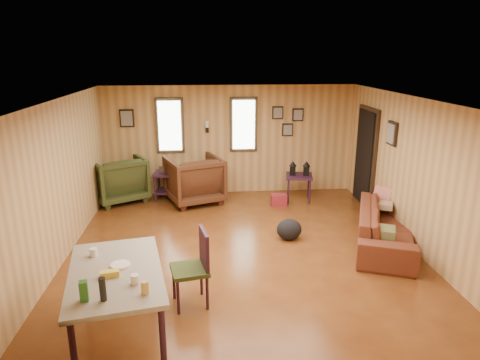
{
  "coord_description": "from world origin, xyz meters",
  "views": [
    {
      "loc": [
        -0.58,
        -6.3,
        3.05
      ],
      "look_at": [
        0.0,
        0.4,
        1.05
      ],
      "focal_mm": 32.0,
      "sensor_mm": 36.0,
      "label": 1
    }
  ],
  "objects_px": {
    "sofa": "(386,221)",
    "dining_table": "(116,278)",
    "recliner_green": "(118,177)",
    "recliner_brown": "(194,177)",
    "side_table": "(299,174)",
    "end_table": "(168,181)"
  },
  "relations": [
    {
      "from": "recliner_green",
      "to": "sofa",
      "type": "bearing_deg",
      "value": 121.71
    },
    {
      "from": "side_table",
      "to": "recliner_brown",
      "type": "bearing_deg",
      "value": 177.28
    },
    {
      "from": "recliner_brown",
      "to": "recliner_green",
      "type": "relative_size",
      "value": 1.02
    },
    {
      "from": "recliner_brown",
      "to": "recliner_green",
      "type": "bearing_deg",
      "value": -28.27
    },
    {
      "from": "recliner_green",
      "to": "end_table",
      "type": "distance_m",
      "value": 1.05
    },
    {
      "from": "recliner_green",
      "to": "end_table",
      "type": "height_order",
      "value": "recliner_green"
    },
    {
      "from": "sofa",
      "to": "end_table",
      "type": "bearing_deg",
      "value": 75.88
    },
    {
      "from": "end_table",
      "to": "dining_table",
      "type": "bearing_deg",
      "value": -92.25
    },
    {
      "from": "recliner_green",
      "to": "dining_table",
      "type": "xyz_separation_m",
      "value": [
        0.86,
        -4.71,
        0.22
      ]
    },
    {
      "from": "sofa",
      "to": "recliner_green",
      "type": "height_order",
      "value": "recliner_green"
    },
    {
      "from": "recliner_brown",
      "to": "side_table",
      "type": "relative_size",
      "value": 1.24
    },
    {
      "from": "sofa",
      "to": "dining_table",
      "type": "height_order",
      "value": "dining_table"
    },
    {
      "from": "end_table",
      "to": "side_table",
      "type": "xyz_separation_m",
      "value": [
        2.79,
        -0.35,
        0.19
      ]
    },
    {
      "from": "recliner_brown",
      "to": "recliner_green",
      "type": "distance_m",
      "value": 1.63
    },
    {
      "from": "recliner_brown",
      "to": "dining_table",
      "type": "distance_m",
      "value": 4.56
    },
    {
      "from": "recliner_brown",
      "to": "side_table",
      "type": "height_order",
      "value": "recliner_brown"
    },
    {
      "from": "end_table",
      "to": "recliner_green",
      "type": "bearing_deg",
      "value": -178.96
    },
    {
      "from": "recliner_green",
      "to": "end_table",
      "type": "bearing_deg",
      "value": 151.65
    },
    {
      "from": "recliner_brown",
      "to": "sofa",
      "type": "bearing_deg",
      "value": 122.15
    },
    {
      "from": "sofa",
      "to": "side_table",
      "type": "distance_m",
      "value": 2.5
    },
    {
      "from": "end_table",
      "to": "dining_table",
      "type": "height_order",
      "value": "dining_table"
    },
    {
      "from": "recliner_green",
      "to": "dining_table",
      "type": "relative_size",
      "value": 0.6
    }
  ]
}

